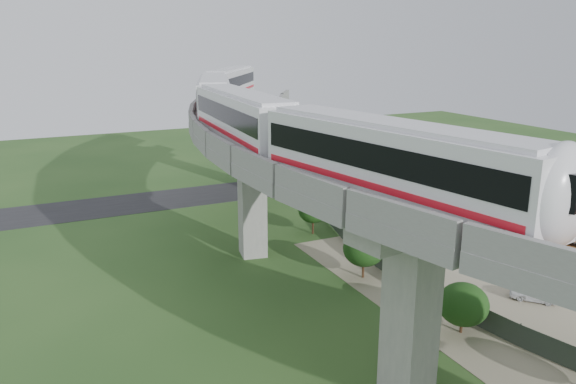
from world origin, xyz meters
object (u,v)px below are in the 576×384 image
object	(u,v)px
metro_train	(254,106)
car_white	(533,293)
car_red	(543,280)
car_dark	(422,236)

from	to	relation	value
metro_train	car_white	xyz separation A→B (m)	(13.65, -16.76, -11.76)
car_white	car_red	xyz separation A→B (m)	(2.16, 1.11, 0.15)
car_white	metro_train	bearing A→B (deg)	87.22
car_red	metro_train	bearing A→B (deg)	-157.64
car_dark	car_white	bearing A→B (deg)	160.79
car_dark	metro_train	bearing A→B (deg)	55.10
car_white	car_dark	world-z (taller)	car_dark
car_red	car_white	bearing A→B (deg)	-85.79
car_red	car_dark	size ratio (longest dim) A/B	0.99
metro_train	car_red	xyz separation A→B (m)	(15.81, -15.66, -11.61)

